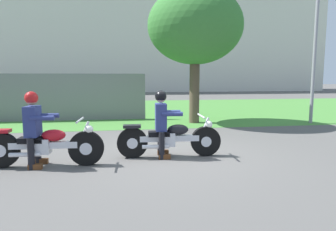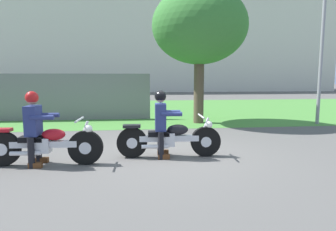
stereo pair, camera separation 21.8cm
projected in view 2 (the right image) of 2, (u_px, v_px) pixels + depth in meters
name	position (u px, v px, depth m)	size (l,w,h in m)	color
ground	(168.00, 153.00, 6.58)	(120.00, 120.00, 0.00)	#565451
grass_verge	(147.00, 109.00, 15.54)	(60.00, 12.00, 0.01)	#478438
stadium_facade	(89.00, 27.00, 35.55)	(57.98, 8.00, 15.19)	silver
motorcycle_lead	(169.00, 139.00, 6.27)	(2.18, 0.66, 0.87)	black
rider_lead	(161.00, 119.00, 6.20)	(0.56, 0.48, 1.40)	black
motorcycle_follow	(45.00, 145.00, 5.67)	(2.20, 0.66, 0.89)	black
rider_follow	(34.00, 122.00, 5.60)	(0.56, 0.48, 1.41)	black
tree_roadside	(200.00, 26.00, 10.59)	(3.38, 3.38, 4.82)	brown
streetlight_pole	(327.00, 21.00, 10.32)	(0.96, 0.20, 5.73)	gray
fence_segment	(60.00, 97.00, 11.58)	(7.00, 0.06, 1.80)	slate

